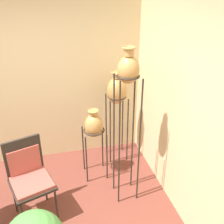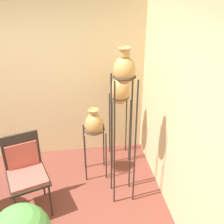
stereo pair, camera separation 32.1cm
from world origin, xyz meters
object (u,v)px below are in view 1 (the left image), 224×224
vase_stand_tall (128,78)px  vase_stand_medium (117,92)px  chair (29,174)px  vase_stand_short (94,127)px

vase_stand_tall → vase_stand_medium: size_ratio=1.38×
vase_stand_tall → chair: (-1.21, -0.02, -1.09)m
vase_stand_medium → vase_stand_tall: bearing=-97.5°
vase_stand_short → chair: bearing=-149.2°
vase_stand_short → chair: 1.07m
vase_stand_short → chair: size_ratio=1.06×
vase_stand_tall → chair: size_ratio=1.99×
vase_stand_short → vase_stand_tall: bearing=-58.3°
chair → vase_stand_tall: bearing=-17.1°
vase_stand_tall → vase_stand_short: vase_stand_tall is taller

